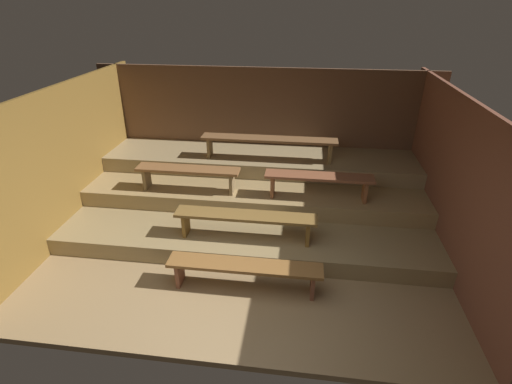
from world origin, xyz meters
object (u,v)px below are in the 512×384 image
object	(u,v)px
bench_lower_center	(245,219)
bench_middle_left	(188,172)
bench_floor_center	(245,269)
bench_middle_right	(319,180)
bench_upper_center	(269,141)

from	to	relation	value
bench_lower_center	bench_middle_left	bearing A→B (deg)	140.68
bench_floor_center	bench_lower_center	bearing A→B (deg)	97.76
bench_floor_center	bench_lower_center	xyz separation A→B (m)	(-0.10, 0.76, 0.26)
bench_lower_center	bench_middle_left	size ratio (longest dim) A/B	1.20
bench_middle_right	bench_upper_center	bearing A→B (deg)	135.00
bench_lower_center	bench_middle_right	distance (m)	1.37
bench_floor_center	bench_lower_center	distance (m)	0.81
bench_middle_left	bench_lower_center	bearing A→B (deg)	-39.32
bench_floor_center	bench_lower_center	world-z (taller)	bench_lower_center
bench_middle_left	bench_middle_right	distance (m)	2.09
bench_middle_right	bench_middle_left	bearing A→B (deg)	180.00
bench_middle_right	bench_lower_center	bearing A→B (deg)	-139.19
bench_middle_right	bench_upper_center	distance (m)	1.26
bench_floor_center	bench_middle_right	xyz separation A→B (m)	(0.91, 1.64, 0.52)
bench_floor_center	bench_upper_center	world-z (taller)	bench_upper_center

